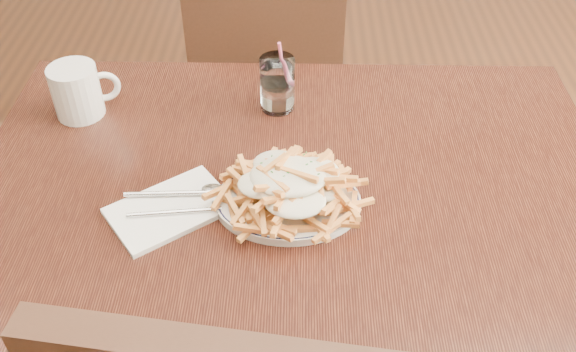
{
  "coord_description": "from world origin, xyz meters",
  "views": [
    {
      "loc": [
        0.01,
        -0.9,
        1.54
      ],
      "look_at": [
        -0.01,
        -0.08,
        0.82
      ],
      "focal_mm": 40.0,
      "sensor_mm": 36.0,
      "label": 1
    }
  ],
  "objects_px": {
    "table": "(292,207)",
    "chair_far": "(268,57)",
    "water_glass": "(277,87)",
    "fries_plate": "(288,202)",
    "loaded_fries": "(288,182)",
    "coffee_mug": "(78,91)"
  },
  "relations": [
    {
      "from": "fries_plate",
      "to": "coffee_mug",
      "type": "bearing_deg",
      "value": 148.13
    },
    {
      "from": "chair_far",
      "to": "coffee_mug",
      "type": "height_order",
      "value": "chair_far"
    },
    {
      "from": "table",
      "to": "fries_plate",
      "type": "height_order",
      "value": "fries_plate"
    },
    {
      "from": "loaded_fries",
      "to": "coffee_mug",
      "type": "distance_m",
      "value": 0.51
    },
    {
      "from": "fries_plate",
      "to": "loaded_fries",
      "type": "height_order",
      "value": "loaded_fries"
    },
    {
      "from": "water_glass",
      "to": "coffee_mug",
      "type": "height_order",
      "value": "water_glass"
    },
    {
      "from": "chair_far",
      "to": "fries_plate",
      "type": "distance_m",
      "value": 0.9
    },
    {
      "from": "table",
      "to": "fries_plate",
      "type": "relative_size",
      "value": 4.16
    },
    {
      "from": "fries_plate",
      "to": "chair_far",
      "type": "bearing_deg",
      "value": 95.27
    },
    {
      "from": "table",
      "to": "water_glass",
      "type": "bearing_deg",
      "value": 98.84
    },
    {
      "from": "loaded_fries",
      "to": "coffee_mug",
      "type": "relative_size",
      "value": 2.03
    },
    {
      "from": "table",
      "to": "loaded_fries",
      "type": "height_order",
      "value": "loaded_fries"
    },
    {
      "from": "table",
      "to": "chair_far",
      "type": "relative_size",
      "value": 1.27
    },
    {
      "from": "table",
      "to": "chair_far",
      "type": "xyz_separation_m",
      "value": [
        -0.09,
        0.79,
        -0.14
      ]
    },
    {
      "from": "chair_far",
      "to": "table",
      "type": "bearing_deg",
      "value": -83.74
    },
    {
      "from": "loaded_fries",
      "to": "coffee_mug",
      "type": "xyz_separation_m",
      "value": [
        -0.44,
        0.27,
        -0.0
      ]
    },
    {
      "from": "fries_plate",
      "to": "water_glass",
      "type": "relative_size",
      "value": 1.83
    },
    {
      "from": "chair_far",
      "to": "fries_plate",
      "type": "bearing_deg",
      "value": -84.73
    },
    {
      "from": "loaded_fries",
      "to": "water_glass",
      "type": "distance_m",
      "value": 0.3
    },
    {
      "from": "chair_far",
      "to": "water_glass",
      "type": "distance_m",
      "value": 0.62
    },
    {
      "from": "coffee_mug",
      "to": "water_glass",
      "type": "bearing_deg",
      "value": 4.27
    },
    {
      "from": "table",
      "to": "coffee_mug",
      "type": "bearing_deg",
      "value": 156.35
    }
  ]
}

